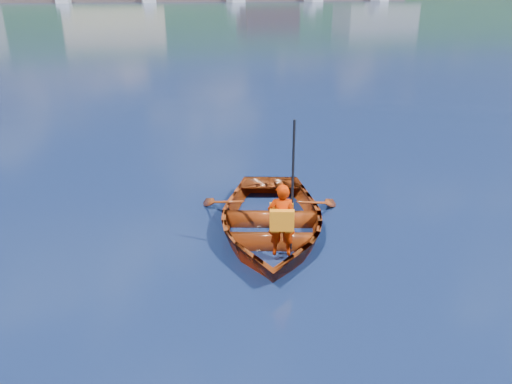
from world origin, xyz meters
name	(u,v)px	position (x,y,z in m)	size (l,w,h in m)	color
ground	(309,220)	(0.00, 0.00, 0.00)	(600.00, 600.00, 0.00)	#0E2148
rowboat	(270,220)	(-0.78, -0.29, 0.22)	(3.38, 4.09, 0.74)	brown
child_paddler	(282,219)	(-0.87, -1.20, 0.66)	(0.45, 0.41, 1.97)	red
dock	(145,1)	(4.18, 148.00, 0.40)	(160.05, 8.22, 0.80)	#50413B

